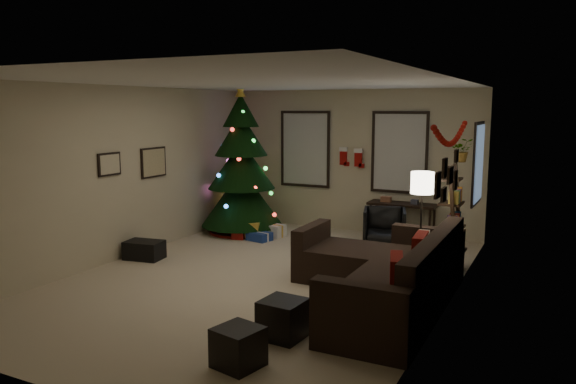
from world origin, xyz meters
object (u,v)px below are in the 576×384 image
object	(u,v)px
sofa	(387,277)
desk_chair	(384,227)
desk	(402,207)
christmas_tree	(241,171)
bookshelf	(454,220)

from	to	relation	value
sofa	desk_chair	bearing A→B (deg)	107.41
sofa	desk	distance (m)	3.42
sofa	christmas_tree	bearing A→B (deg)	144.99
desk	sofa	bearing A→B (deg)	-77.97
sofa	desk_chair	size ratio (longest dim) A/B	4.53
christmas_tree	bookshelf	xyz separation A→B (m)	(4.09, -0.84, -0.43)
christmas_tree	desk_chair	bearing A→B (deg)	3.33
christmas_tree	desk	distance (m)	3.06
christmas_tree	bookshelf	world-z (taller)	christmas_tree
sofa	bookshelf	distance (m)	1.81
desk_chair	desk	bearing A→B (deg)	62.17
christmas_tree	sofa	xyz separation A→B (m)	(3.60, -2.52, -0.88)
sofa	desk_chair	world-z (taller)	sofa
christmas_tree	bookshelf	distance (m)	4.19
desk_chair	sofa	bearing A→B (deg)	-89.07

